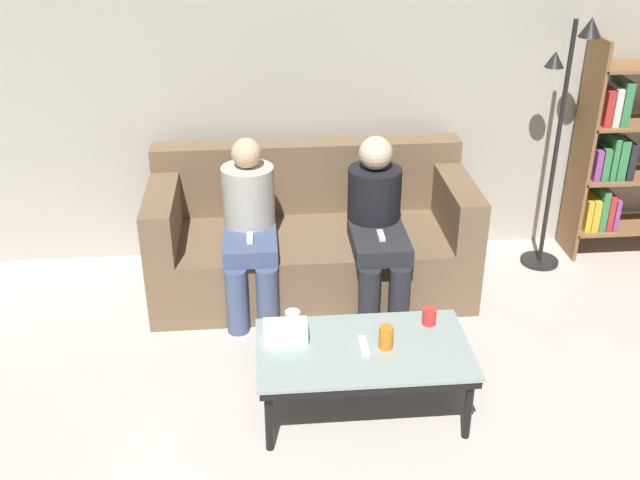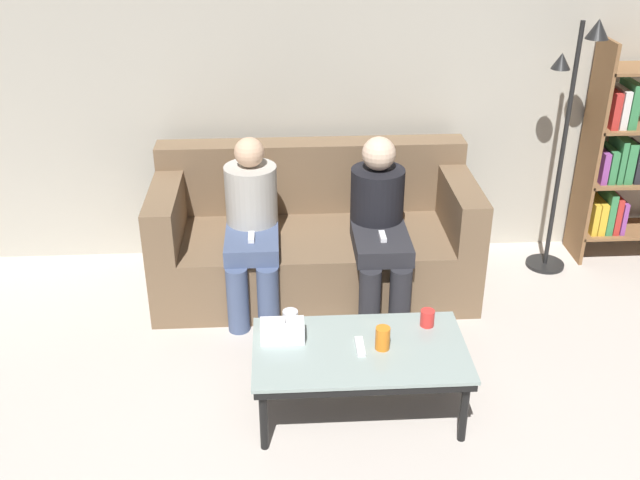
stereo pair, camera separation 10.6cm
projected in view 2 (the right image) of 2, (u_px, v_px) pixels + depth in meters
The scene contains 12 objects.
wall_back at pixel (309, 70), 4.87m from camera, with size 12.00×0.06×2.60m.
couch at pixel (314, 238), 4.86m from camera, with size 2.01×0.89×0.89m.
coffee_table at pixel (360, 355), 3.71m from camera, with size 1.06×0.61×0.38m.
cup_near_left at pixel (290, 319), 3.84m from camera, with size 0.08×0.08×0.09m.
cup_near_right at pixel (427, 318), 3.85m from camera, with size 0.07×0.07×0.09m.
cup_far_center at pixel (383, 338), 3.66m from camera, with size 0.07×0.07×0.12m.
tissue_box at pixel (282, 331), 3.73m from camera, with size 0.22×0.12×0.13m.
game_remote at pixel (360, 346), 3.68m from camera, with size 0.04×0.15×0.02m.
bookshelf at pixel (632, 158), 5.04m from camera, with size 0.83×0.32×1.53m.
standing_lamp at pixel (569, 123), 4.75m from camera, with size 0.31×0.26×1.68m.
seated_person_left_end at pixel (252, 222), 4.54m from camera, with size 0.32×0.65×1.07m.
seated_person_mid_left at pixel (379, 220), 4.56m from camera, with size 0.33×0.71×1.05m.
Camera 2 is at (-0.21, -0.87, 2.55)m, focal length 42.00 mm.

